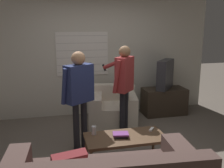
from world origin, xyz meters
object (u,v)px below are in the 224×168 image
object	(u,v)px
soda_can	(94,130)
person_left_standing	(79,88)
armchair_beige	(113,109)
coffee_table	(125,139)
book_stack	(120,135)
tv	(165,74)
spare_remote	(151,129)
person_right_standing	(124,80)

from	to	relation	value
soda_can	person_left_standing	bearing A→B (deg)	107.12
armchair_beige	person_left_standing	bearing A→B (deg)	61.14
armchair_beige	soda_can	size ratio (longest dim) A/B	8.42
coffee_table	book_stack	world-z (taller)	book_stack
armchair_beige	book_stack	size ratio (longest dim) A/B	4.36
coffee_table	soda_can	xyz separation A→B (m)	(-0.42, 0.17, 0.10)
armchair_beige	coffee_table	xyz separation A→B (m)	(-0.18, -1.53, 0.07)
coffee_table	tv	xyz separation A→B (m)	(1.43, 1.86, 0.51)
coffee_table	book_stack	bearing A→B (deg)	178.37
armchair_beige	book_stack	bearing A→B (deg)	92.08
book_stack	spare_remote	xyz separation A→B (m)	(0.52, 0.12, -0.02)
armchair_beige	person_left_standing	xyz separation A→B (m)	(-0.75, -0.89, 0.69)
armchair_beige	person_left_standing	world-z (taller)	person_left_standing
book_stack	soda_can	world-z (taller)	soda_can
coffee_table	person_left_standing	size ratio (longest dim) A/B	0.72
armchair_beige	person_right_standing	world-z (taller)	person_right_standing
coffee_table	book_stack	xyz separation A→B (m)	(-0.07, 0.00, 0.07)
armchair_beige	coffee_table	bearing A→B (deg)	94.79
armchair_beige	spare_remote	distance (m)	1.44
tv	person_left_standing	xyz separation A→B (m)	(-2.01, -1.21, 0.10)
armchair_beige	tv	bearing A→B (deg)	-153.80
person_left_standing	soda_can	bearing A→B (deg)	-105.44
armchair_beige	spare_remote	world-z (taller)	armchair_beige
person_right_standing	book_stack	world-z (taller)	person_right_standing
tv	person_left_standing	size ratio (longest dim) A/B	0.40
coffee_table	person_right_standing	bearing A→B (deg)	75.67
armchair_beige	spare_remote	bearing A→B (deg)	112.08
armchair_beige	tv	distance (m)	1.42
soda_can	spare_remote	world-z (taller)	soda_can
tv	book_stack	world-z (taller)	tv
armchair_beige	soda_can	distance (m)	1.51
person_right_standing	spare_remote	size ratio (longest dim) A/B	12.76
tv	person_right_standing	xyz separation A→B (m)	(-1.17, -0.83, 0.11)
person_left_standing	soda_can	size ratio (longest dim) A/B	12.53
person_left_standing	person_right_standing	size ratio (longest dim) A/B	0.98
coffee_table	person_right_standing	world-z (taller)	person_right_standing
person_left_standing	armchair_beige	bearing A→B (deg)	16.99
tv	soda_can	size ratio (longest dim) A/B	5.02
armchair_beige	person_left_standing	size ratio (longest dim) A/B	0.67
spare_remote	coffee_table	bearing A→B (deg)	-125.46
person_left_standing	person_right_standing	distance (m)	0.92
book_stack	soda_can	distance (m)	0.39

